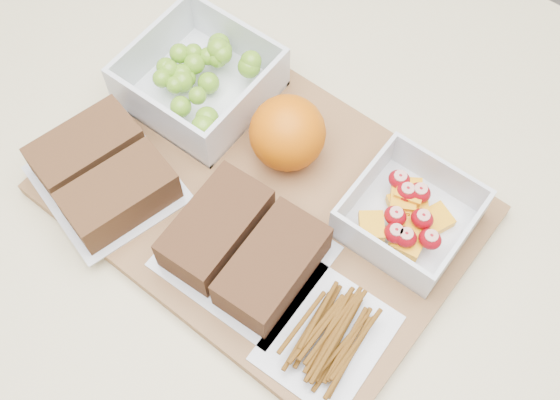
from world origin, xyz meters
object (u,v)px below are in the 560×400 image
Objects in this scene: fruit_container at (409,216)px; sandwich_bag_left at (103,173)px; cutting_board at (263,200)px; orange at (287,133)px; pretzel_bag at (328,334)px; sandwich_bag_center at (244,247)px; grape_container at (202,79)px.

sandwich_bag_left is at bearing -151.72° from fruit_container.
cutting_board is 5.26× the size of orange.
fruit_container is at bearing 91.88° from pretzel_bag.
sandwich_bag_center is 0.12m from pretzel_bag.
orange is at bearing -177.99° from fruit_container.
cutting_board is 0.17m from pretzel_bag.
orange is at bearing -3.50° from grape_container.
sandwich_bag_center is (0.16, -0.13, -0.00)m from grape_container.
sandwich_bag_left is (-0.14, -0.09, 0.03)m from cutting_board.
orange is 0.21m from pretzel_bag.
grape_container is at bearing 141.33° from sandwich_bag_center.
orange is at bearing 101.90° from cutting_board.
cutting_board is 3.62× the size of fruit_container.
fruit_container is 1.45× the size of orange.
cutting_board is 2.96× the size of grape_container.
orange is 0.46× the size of sandwich_bag_left.
grape_container is 0.94× the size of sandwich_bag_center.
orange reaches higher than fruit_container.
orange reaches higher than cutting_board.
fruit_container is at bearing 49.46° from sandwich_bag_center.
fruit_container reaches higher than sandwich_bag_left.
sandwich_bag_center is at bearing 7.33° from sandwich_bag_left.
fruit_container is at bearing -0.50° from grape_container.
sandwich_bag_center is (0.03, -0.06, 0.03)m from cutting_board.
cutting_board is at bearing -79.37° from orange.
orange is 0.65× the size of pretzel_bag.
sandwich_bag_left is at bearing -172.67° from sandwich_bag_center.
grape_container is 0.82× the size of sandwich_bag_left.
sandwich_bag_center is at bearing -130.54° from fruit_container.
pretzel_bag is (0.15, -0.14, -0.03)m from orange.
pretzel_bag reaches higher than cutting_board.
orange is at bearing 107.57° from sandwich_bag_center.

